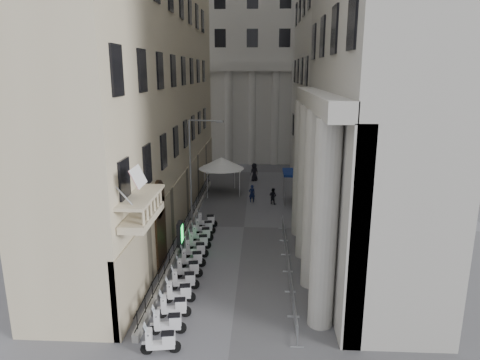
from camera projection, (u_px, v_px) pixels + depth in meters
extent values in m
cube|color=beige|center=(148.00, 4.00, 32.75)|extent=(5.00, 36.00, 34.00)
cube|color=#B1AEA7|center=(253.00, 49.00, 58.04)|extent=(22.00, 10.00, 30.00)
cylinder|color=silver|center=(207.00, 186.00, 41.32)|extent=(0.06, 0.06, 2.49)
cylinder|color=silver|center=(240.00, 186.00, 41.16)|extent=(0.06, 0.06, 2.49)
cylinder|color=silver|center=(211.00, 178.00, 44.39)|extent=(0.06, 0.06, 2.49)
cylinder|color=silver|center=(242.00, 178.00, 44.23)|extent=(0.06, 0.06, 2.49)
cube|color=white|center=(225.00, 169.00, 42.45)|extent=(3.40, 3.40, 0.14)
cone|color=white|center=(225.00, 164.00, 42.31)|extent=(4.53, 4.53, 1.13)
cylinder|color=#93959B|center=(191.00, 174.00, 33.33)|extent=(0.16, 0.16, 8.39)
cylinder|color=#93959B|center=(205.00, 121.00, 32.03)|extent=(2.50, 0.54, 0.12)
cube|color=#93959B|center=(220.00, 122.00, 31.80)|extent=(0.56, 0.31, 0.16)
cube|color=black|center=(180.00, 237.00, 29.19)|extent=(0.30, 0.97, 2.04)
cube|color=#19E54C|center=(182.00, 233.00, 29.13)|extent=(0.05, 0.74, 1.13)
imported|color=#0E1638|center=(252.00, 194.00, 40.16)|extent=(0.70, 0.57, 1.67)
imported|color=black|center=(273.00, 196.00, 39.62)|extent=(0.93, 0.88, 1.52)
imported|color=black|center=(254.00, 172.00, 48.02)|extent=(1.17, 1.07, 2.01)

